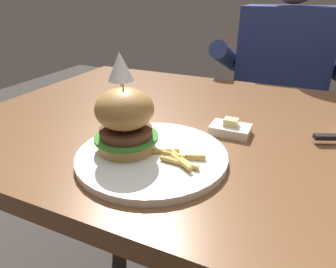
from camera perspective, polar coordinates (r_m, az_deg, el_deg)
dining_table at (r=0.77m, az=9.36°, el=-4.67°), size 1.24×0.81×0.74m
main_plate at (r=0.57m, az=-3.07°, el=-4.16°), size 0.29×0.29×0.01m
burger_sandwich at (r=0.56m, az=-8.14°, el=2.66°), size 0.12×0.12×0.13m
fries_pile at (r=0.54m, az=1.73°, el=-4.52°), size 0.13×0.06×0.01m
wine_glass at (r=0.76m, az=-9.07°, el=11.94°), size 0.07×0.07×0.16m
butter_dish at (r=0.69m, az=11.79°, el=0.99°), size 0.09×0.06×0.04m
diner_person at (r=1.42m, az=19.90°, el=4.74°), size 0.51×0.36×1.18m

